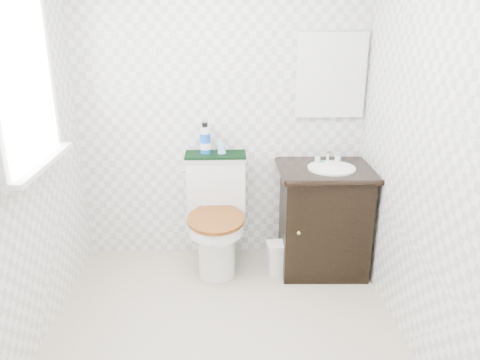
{
  "coord_description": "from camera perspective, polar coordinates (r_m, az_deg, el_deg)",
  "views": [
    {
      "loc": [
        0.01,
        -2.33,
        1.87
      ],
      "look_at": [
        0.12,
        0.75,
        0.79
      ],
      "focal_mm": 35.0,
      "sensor_mm": 36.0,
      "label": 1
    }
  ],
  "objects": [
    {
      "name": "floor",
      "position": [
        2.98,
        -1.95,
        -19.42
      ],
      "size": [
        2.4,
        2.4,
        0.0
      ],
      "primitive_type": "plane",
      "color": "beige",
      "rests_on": "ground"
    },
    {
      "name": "wall_back",
      "position": [
        3.59,
        -2.28,
        8.62
      ],
      "size": [
        2.4,
        0.0,
        2.4
      ],
      "primitive_type": "plane",
      "rotation": [
        1.57,
        0.0,
        0.0
      ],
      "color": "white",
      "rests_on": "ground"
    },
    {
      "name": "wall_front",
      "position": [
        1.31,
        -2.24,
        -11.38
      ],
      "size": [
        2.4,
        0.0,
        2.4
      ],
      "primitive_type": "plane",
      "rotation": [
        -1.57,
        0.0,
        0.0
      ],
      "color": "white",
      "rests_on": "ground"
    },
    {
      "name": "wall_left",
      "position": [
        2.66,
        -26.71,
        2.71
      ],
      "size": [
        0.0,
        2.4,
        2.4
      ],
      "primitive_type": "plane",
      "rotation": [
        1.57,
        0.0,
        1.57
      ],
      "color": "white",
      "rests_on": "ground"
    },
    {
      "name": "wall_right",
      "position": [
        2.66,
        22.24,
        3.31
      ],
      "size": [
        0.0,
        2.4,
        2.4
      ],
      "primitive_type": "plane",
      "rotation": [
        1.57,
        0.0,
        -1.57
      ],
      "color": "white",
      "rests_on": "ground"
    },
    {
      "name": "window",
      "position": [
        2.81,
        -25.2,
        11.06
      ],
      "size": [
        0.02,
        0.7,
        0.9
      ],
      "primitive_type": "cube",
      "color": "white",
      "rests_on": "wall_left"
    },
    {
      "name": "mirror",
      "position": [
        3.62,
        11.0,
        12.38
      ],
      "size": [
        0.5,
        0.02,
        0.6
      ],
      "primitive_type": "cube",
      "color": "silver",
      "rests_on": "wall_back"
    },
    {
      "name": "toilet",
      "position": [
        3.61,
        -2.9,
        -5.04
      ],
      "size": [
        0.47,
        0.64,
        0.86
      ],
      "color": "white",
      "rests_on": "floor"
    },
    {
      "name": "vanity",
      "position": [
        3.62,
        10.16,
        -4.37
      ],
      "size": [
        0.68,
        0.59,
        0.92
      ],
      "color": "black",
      "rests_on": "floor"
    },
    {
      "name": "trash_bin",
      "position": [
        3.6,
        4.77,
        -9.5
      ],
      "size": [
        0.2,
        0.16,
        0.26
      ],
      "color": "white",
      "rests_on": "floor"
    },
    {
      "name": "towel",
      "position": [
        3.56,
        -3.02,
        3.1
      ],
      "size": [
        0.46,
        0.22,
        0.02
      ],
      "primitive_type": "cube",
      "color": "black",
      "rests_on": "toilet"
    },
    {
      "name": "mouthwash_bottle",
      "position": [
        3.55,
        -4.27,
        4.97
      ],
      "size": [
        0.08,
        0.08,
        0.23
      ],
      "color": "blue",
      "rests_on": "towel"
    },
    {
      "name": "cup",
      "position": [
        3.55,
        -2.23,
        3.9
      ],
      "size": [
        0.06,
        0.06,
        0.08
      ],
      "primitive_type": "cone",
      "color": "#90BCEC",
      "rests_on": "towel"
    },
    {
      "name": "soap_bar",
      "position": [
        3.57,
        9.87,
        2.18
      ],
      "size": [
        0.07,
        0.05,
        0.02
      ],
      "primitive_type": "ellipsoid",
      "color": "#1A7F74",
      "rests_on": "vanity"
    }
  ]
}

